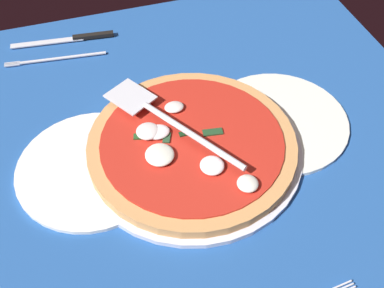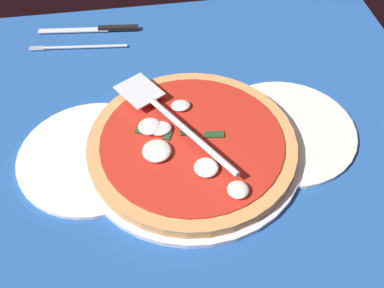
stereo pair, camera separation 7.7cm
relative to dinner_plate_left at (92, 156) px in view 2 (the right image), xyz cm
name	(u,v)px [view 2 (the right image)]	position (x,y,z in cm)	size (l,w,h in cm)	color
ground_plane	(178,177)	(13.37, -5.57, -1.00)	(97.70, 97.70, 0.80)	#225098
checker_pattern	(178,175)	(13.37, -5.57, -0.55)	(97.70, 97.70, 0.10)	silver
pizza_pan	(192,150)	(16.34, -1.36, 0.11)	(36.12, 36.12, 1.22)	silver
dinner_plate_left	(92,156)	(0.00, 0.00, 0.00)	(24.26, 24.26, 1.00)	white
dinner_plate_right	(284,131)	(32.64, 0.65, 0.00)	(24.53, 24.53, 1.00)	white
pizza	(191,144)	(16.22, -1.42, 1.76)	(34.04, 34.04, 3.34)	tan
pizza_server	(170,117)	(13.40, 2.65, 4.43)	(17.61, 25.76, 1.00)	silver
place_setting_far	(88,39)	(-0.22, 32.52, -0.14)	(22.51, 14.90, 1.40)	white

